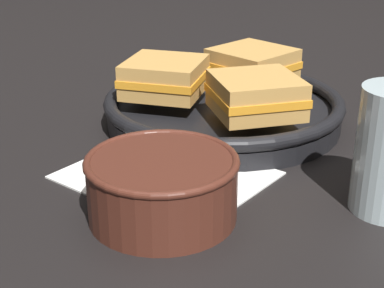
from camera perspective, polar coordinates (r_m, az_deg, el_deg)
The scene contains 8 objects.
ground_plane at distance 0.67m, azimuth -3.12°, elevation -2.89°, with size 4.00×4.00×0.00m, color black.
napkin at distance 0.66m, azimuth -2.55°, elevation -2.98°, with size 0.21×0.18×0.00m.
soup_bowl at distance 0.56m, azimuth -2.91°, elevation -3.82°, with size 0.15×0.15×0.06m.
spoon at distance 0.64m, azimuth -2.83°, elevation -3.09°, with size 0.13×0.11×0.01m.
skillet at distance 0.80m, azimuth 3.06°, elevation 3.47°, with size 0.34×0.41×0.04m.
sandwich_near_left at distance 0.86m, azimuth 5.88°, elevation 7.66°, with size 0.12×0.11×0.05m.
sandwich_near_right at distance 0.79m, azimuth -2.66°, elevation 6.51°, with size 0.13×0.13×0.05m.
sandwich_far_left at distance 0.72m, azimuth 6.22°, elevation 4.75°, with size 0.14×0.14×0.05m.
Camera 1 is at (0.40, -0.45, 0.29)m, focal length 55.00 mm.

